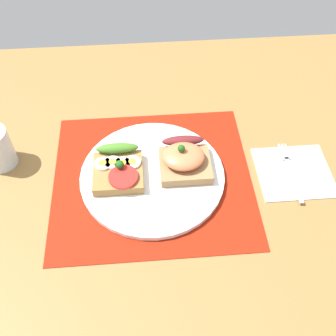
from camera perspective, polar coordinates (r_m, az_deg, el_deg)
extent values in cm
cube|color=olive|center=(77.83, -2.20, -2.18)|extent=(120.00, 90.00, 3.20)
cube|color=maroon|center=(76.44, -2.24, -1.39)|extent=(37.66, 34.37, 0.30)
cylinder|color=white|center=(75.92, -2.26, -1.09)|extent=(27.43, 27.43, 1.02)
cube|color=olive|center=(74.67, -7.13, -0.96)|extent=(9.22, 9.11, 1.97)
cylinder|color=red|center=(72.60, -6.42, -1.28)|extent=(5.39, 5.39, 0.60)
ellipsoid|color=#457C25|center=(76.43, -7.28, 2.83)|extent=(8.11, 2.20, 1.80)
sphere|color=#1E5919|center=(72.78, -6.93, 0.22)|extent=(1.60, 1.60, 1.60)
cylinder|color=white|center=(75.12, -9.33, 0.58)|extent=(3.08, 3.08, 0.50)
cylinder|color=yellow|center=(74.87, -9.36, 0.74)|extent=(1.39, 1.39, 0.16)
cylinder|color=white|center=(75.03, -7.93, 0.76)|extent=(3.08, 3.08, 0.50)
cylinder|color=yellow|center=(74.78, -7.96, 0.92)|extent=(1.39, 1.39, 0.16)
cylinder|color=white|center=(74.64, -6.52, 0.62)|extent=(3.08, 3.08, 0.50)
cylinder|color=yellow|center=(74.39, -6.55, 0.78)|extent=(1.39, 1.39, 0.16)
cylinder|color=white|center=(74.64, -5.11, 0.80)|extent=(3.08, 3.08, 0.50)
cylinder|color=yellow|center=(74.39, -5.13, 0.96)|extent=(1.39, 1.39, 0.16)
cube|color=#9B754A|center=(75.56, 2.48, 0.37)|extent=(9.63, 8.53, 1.97)
ellipsoid|color=#E57548|center=(73.99, 2.24, 1.67)|extent=(7.90, 6.82, 2.60)
ellipsoid|color=maroon|center=(77.18, 2.15, 3.93)|extent=(8.19, 2.20, 1.80)
sphere|color=#1E5919|center=(72.63, 1.91, 2.84)|extent=(1.40, 1.40, 1.40)
cube|color=white|center=(80.86, 17.58, -0.51)|extent=(14.14, 13.05, 0.60)
cube|color=#B7B7BC|center=(79.05, 17.58, -1.57)|extent=(0.80, 10.83, 0.32)
cube|color=#B7B7BC|center=(82.28, 16.54, 1.53)|extent=(1.50, 1.20, 0.32)
cube|color=#B7B7BC|center=(83.28, 15.77, 2.55)|extent=(0.32, 2.80, 0.32)
cube|color=#B7B7BC|center=(83.49, 16.19, 2.57)|extent=(0.32, 2.80, 0.32)
cube|color=#B7B7BC|center=(83.71, 16.61, 2.59)|extent=(0.32, 2.80, 0.32)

